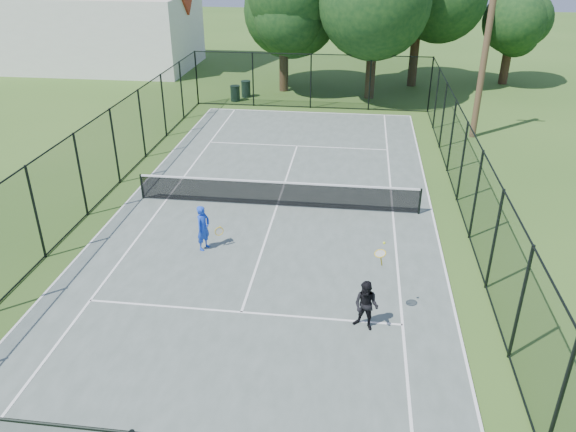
# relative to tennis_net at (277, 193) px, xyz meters

# --- Properties ---
(ground) EXTENTS (120.00, 120.00, 0.00)m
(ground) POSITION_rel_tennis_net_xyz_m (0.00, 0.00, -0.58)
(ground) COLOR #34591E
(tennis_court) EXTENTS (11.00, 24.00, 0.06)m
(tennis_court) POSITION_rel_tennis_net_xyz_m (0.00, 0.00, -0.55)
(tennis_court) COLOR #515F56
(tennis_court) RESTS_ON ground
(tennis_net) EXTENTS (10.08, 0.08, 0.95)m
(tennis_net) POSITION_rel_tennis_net_xyz_m (0.00, 0.00, 0.00)
(tennis_net) COLOR black
(tennis_net) RESTS_ON tennis_court
(fence) EXTENTS (13.10, 26.10, 3.00)m
(fence) POSITION_rel_tennis_net_xyz_m (0.00, 0.00, 0.92)
(fence) COLOR black
(fence) RESTS_ON ground
(tree_near_left) EXTENTS (6.32, 6.32, 8.24)m
(tree_near_left) POSITION_rel_tennis_net_xyz_m (-2.00, 16.67, 4.49)
(tree_near_left) COLOR #332114
(tree_near_left) RESTS_ON ground
(tree_near_right) EXTENTS (5.59, 5.59, 7.72)m
(tree_near_right) POSITION_rel_tennis_net_xyz_m (6.01, 19.02, 4.32)
(tree_near_right) COLOR #332114
(tree_near_right) RESTS_ON ground
(tree_far_right) EXTENTS (4.11, 4.11, 5.44)m
(tree_far_right) POSITION_rel_tennis_net_xyz_m (11.98, 20.31, 2.78)
(tree_far_right) COLOR #332114
(tree_far_right) RESTS_ON ground
(trash_bin_left) EXTENTS (0.58, 0.58, 0.90)m
(trash_bin_left) POSITION_rel_tennis_net_xyz_m (-4.50, 13.89, -0.12)
(trash_bin_left) COLOR black
(trash_bin_left) RESTS_ON ground
(trash_bin_right) EXTENTS (0.58, 0.58, 0.97)m
(trash_bin_right) POSITION_rel_tennis_net_xyz_m (-4.05, 14.86, -0.09)
(trash_bin_right) COLOR black
(trash_bin_right) RESTS_ON ground
(utility_pole) EXTENTS (1.40, 0.30, 7.63)m
(utility_pole) POSITION_rel_tennis_net_xyz_m (8.26, 9.00, 3.30)
(utility_pole) COLOR #4C3823
(utility_pole) RESTS_ON ground
(player_blue) EXTENTS (0.85, 0.62, 1.44)m
(player_blue) POSITION_rel_tennis_net_xyz_m (-1.79, -3.30, 0.20)
(player_blue) COLOR blue
(player_blue) RESTS_ON tennis_court
(player_black) EXTENTS (0.79, 0.92, 2.18)m
(player_black) POSITION_rel_tennis_net_xyz_m (3.17, -6.62, 0.15)
(player_black) COLOR black
(player_black) RESTS_ON tennis_court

